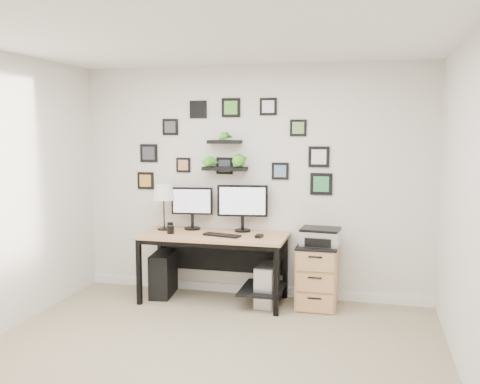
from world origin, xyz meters
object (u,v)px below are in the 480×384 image
(file_cabinet, at_px, (317,276))
(printer, at_px, (320,237))
(desk, at_px, (218,245))
(monitor_right, at_px, (242,204))
(pc_tower_black, at_px, (163,274))
(mug, at_px, (171,230))
(pc_tower_grey, at_px, (267,285))
(monitor_left, at_px, (192,205))
(table_lamp, at_px, (164,193))

(file_cabinet, distance_m, printer, 0.43)
(desk, distance_m, printer, 1.13)
(monitor_right, relative_size, pc_tower_black, 1.15)
(mug, height_order, file_cabinet, mug)
(mug, relative_size, printer, 0.21)
(pc_tower_grey, bearing_deg, monitor_right, 146.59)
(pc_tower_black, bearing_deg, mug, -50.39)
(file_cabinet, bearing_deg, pc_tower_black, -179.43)
(file_cabinet, bearing_deg, printer, -1.43)
(desk, height_order, pc_tower_grey, desk)
(file_cabinet, relative_size, printer, 1.58)
(monitor_left, xyz_separation_m, table_lamp, (-0.31, -0.09, 0.14))
(monitor_right, relative_size, printer, 1.33)
(pc_tower_grey, bearing_deg, mug, -175.34)
(monitor_right, xyz_separation_m, pc_tower_grey, (0.33, -0.22, -0.84))
(monitor_right, bearing_deg, mug, -157.81)
(table_lamp, xyz_separation_m, printer, (1.78, -0.04, -0.41))
(pc_tower_grey, bearing_deg, printer, 7.77)
(printer, bearing_deg, pc_tower_grey, -172.23)
(monitor_right, bearing_deg, desk, -140.04)
(desk, height_order, file_cabinet, desk)
(table_lamp, distance_m, printer, 1.82)
(file_cabinet, bearing_deg, monitor_right, 170.78)
(mug, bearing_deg, table_lamp, 127.36)
(desk, relative_size, monitor_left, 3.31)
(file_cabinet, bearing_deg, table_lamp, 178.68)
(monitor_left, relative_size, table_lamp, 0.92)
(mug, distance_m, pc_tower_grey, 1.21)
(monitor_left, bearing_deg, printer, -4.98)
(table_lamp, height_order, file_cabinet, table_lamp)
(monitor_right, xyz_separation_m, mug, (-0.74, -0.30, -0.27))
(monitor_right, distance_m, printer, 0.94)
(table_lamp, xyz_separation_m, pc_tower_grey, (1.22, -0.12, -0.95))
(printer, bearing_deg, monitor_left, 175.02)
(monitor_left, bearing_deg, monitor_right, 1.12)
(monitor_left, xyz_separation_m, printer, (1.47, -0.13, -0.27))
(pc_tower_grey, bearing_deg, file_cabinet, 8.23)
(table_lamp, distance_m, file_cabinet, 1.94)
(monitor_right, bearing_deg, pc_tower_grey, -33.41)
(monitor_left, bearing_deg, table_lamp, -164.22)
(pc_tower_black, bearing_deg, printer, -6.22)
(pc_tower_black, bearing_deg, table_lamp, 85.56)
(monitor_right, distance_m, table_lamp, 0.91)
(desk, xyz_separation_m, printer, (1.12, 0.06, 0.14))
(monitor_right, bearing_deg, pc_tower_black, -170.09)
(desk, bearing_deg, table_lamp, 171.54)
(pc_tower_black, distance_m, printer, 1.85)
(desk, distance_m, mug, 0.54)
(desk, bearing_deg, monitor_left, 152.31)
(desk, height_order, table_lamp, table_lamp)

